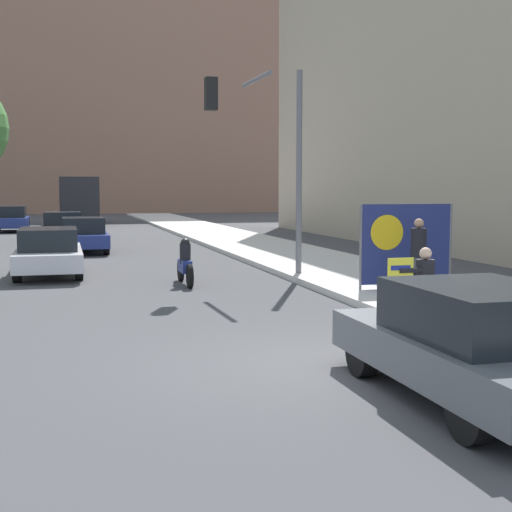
% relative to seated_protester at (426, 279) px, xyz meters
% --- Properties ---
extents(ground_plane, '(160.00, 160.00, 0.00)m').
position_rel_seated_protester_xyz_m(ground_plane, '(-2.79, -2.38, -0.83)').
color(ground_plane, '#444447').
extents(sidewalk_curb, '(4.04, 90.00, 0.16)m').
position_rel_seated_protester_xyz_m(sidewalk_curb, '(1.55, 12.62, -0.75)').
color(sidewalk_curb, beige).
rests_on(sidewalk_curb, ground_plane).
extents(building_backdrop_far, '(52.00, 12.00, 26.60)m').
position_rel_seated_protester_xyz_m(building_backdrop_far, '(-4.79, 67.93, 12.47)').
color(building_backdrop_far, '#936B56').
rests_on(building_backdrop_far, ground_plane).
extents(building_backdrop_right, '(10.00, 32.00, 16.73)m').
position_rel_seated_protester_xyz_m(building_backdrop_right, '(12.10, 16.53, 7.54)').
color(building_backdrop_right, tan).
rests_on(building_backdrop_right, ground_plane).
extents(seated_protester, '(0.98, 0.77, 1.24)m').
position_rel_seated_protester_xyz_m(seated_protester, '(0.00, 0.00, 0.00)').
color(seated_protester, '#474C56').
rests_on(seated_protester, sidewalk_curb).
extents(jogger_on_sidewalk, '(0.34, 0.34, 1.64)m').
position_rel_seated_protester_xyz_m(jogger_on_sidewalk, '(1.22, 2.62, 0.16)').
color(jogger_on_sidewalk, '#424247').
rests_on(jogger_on_sidewalk, sidewalk_curb).
extents(pedestrian_behind, '(0.34, 0.34, 1.61)m').
position_rel_seated_protester_xyz_m(pedestrian_behind, '(2.13, 4.39, 0.15)').
color(pedestrian_behind, '#756651').
rests_on(pedestrian_behind, sidewalk_curb).
extents(protest_banner, '(2.33, 0.06, 1.94)m').
position_rel_seated_protester_xyz_m(protest_banner, '(1.35, 3.48, 0.35)').
color(protest_banner, slate).
rests_on(protest_banner, sidewalk_curb).
extents(traffic_light_pole, '(2.66, 2.43, 5.45)m').
position_rel_seated_protester_xyz_m(traffic_light_pole, '(-1.03, 6.89, 2.99)').
color(traffic_light_pole, slate).
rests_on(traffic_light_pole, sidewalk_curb).
extents(parked_car_curbside, '(1.86, 4.15, 1.36)m').
position_rel_seated_protester_xyz_m(parked_car_curbside, '(-1.72, -4.35, -0.15)').
color(parked_car_curbside, '#565B60').
rests_on(parked_car_curbside, ground_plane).
extents(car_on_road_nearest, '(1.80, 4.55, 1.35)m').
position_rel_seated_protester_xyz_m(car_on_road_nearest, '(-6.70, 9.47, -0.15)').
color(car_on_road_nearest, silver).
rests_on(car_on_road_nearest, ground_plane).
extents(car_on_road_midblock, '(1.82, 4.11, 1.36)m').
position_rel_seated_protester_xyz_m(car_on_road_midblock, '(-5.56, 16.90, -0.14)').
color(car_on_road_midblock, navy).
rests_on(car_on_road_midblock, ground_plane).
extents(car_on_road_distant, '(1.88, 4.18, 1.42)m').
position_rel_seated_protester_xyz_m(car_on_road_distant, '(-6.34, 22.37, -0.12)').
color(car_on_road_distant, black).
rests_on(car_on_road_distant, ground_plane).
extents(car_on_road_far_lane, '(1.88, 4.20, 1.49)m').
position_rel_seated_protester_xyz_m(car_on_road_far_lane, '(-9.23, 32.09, -0.09)').
color(car_on_road_far_lane, navy).
rests_on(car_on_road_far_lane, ground_plane).
extents(city_bus_on_road, '(2.47, 10.63, 3.24)m').
position_rel_seated_protester_xyz_m(city_bus_on_road, '(-5.29, 40.00, 1.03)').
color(city_bus_on_road, '#232328').
rests_on(city_bus_on_road, ground_plane).
extents(motorcycle_on_road, '(0.28, 2.03, 1.19)m').
position_rel_seated_protester_xyz_m(motorcycle_on_road, '(-3.29, 6.53, -0.31)').
color(motorcycle_on_road, navy).
rests_on(motorcycle_on_road, ground_plane).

